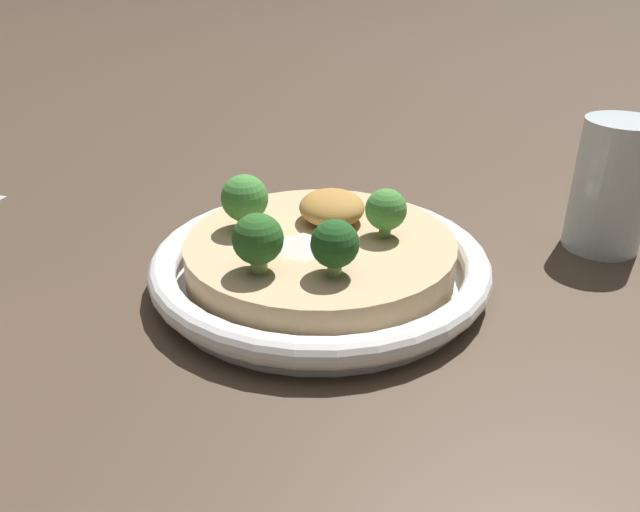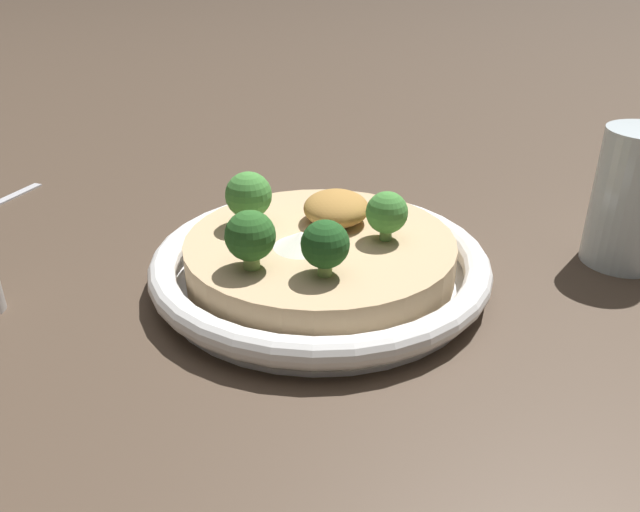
# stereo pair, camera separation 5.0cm
# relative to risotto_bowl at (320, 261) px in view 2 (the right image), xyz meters

# --- Properties ---
(ground_plane) EXTENTS (6.00, 6.00, 0.00)m
(ground_plane) POSITION_rel_risotto_bowl_xyz_m (0.00, 0.00, -0.02)
(ground_plane) COLOR #47382B
(risotto_bowl) EXTENTS (0.27, 0.27, 0.04)m
(risotto_bowl) POSITION_rel_risotto_bowl_xyz_m (0.00, 0.00, 0.00)
(risotto_bowl) COLOR white
(risotto_bowl) RESTS_ON ground_plane
(cheese_sprinkle) EXTENTS (0.04, 0.04, 0.01)m
(cheese_sprinkle) POSITION_rel_risotto_bowl_xyz_m (-0.02, 0.01, 0.03)
(cheese_sprinkle) COLOR white
(cheese_sprinkle) RESTS_ON risotto_bowl
(crispy_onion_garnish) EXTENTS (0.06, 0.05, 0.03)m
(crispy_onion_garnish) POSITION_rel_risotto_bowl_xyz_m (0.03, -0.01, 0.03)
(crispy_onion_garnish) COLOR #A37538
(crispy_onion_garnish) RESTS_ON risotto_bowl
(broccoli_back_left) EXTENTS (0.04, 0.04, 0.04)m
(broccoli_back_left) POSITION_rel_risotto_bowl_xyz_m (-0.05, 0.05, 0.05)
(broccoli_back_left) COLOR #84A856
(broccoli_back_left) RESTS_ON risotto_bowl
(broccoli_back) EXTENTS (0.04, 0.04, 0.05)m
(broccoli_back) POSITION_rel_risotto_bowl_xyz_m (0.02, 0.06, 0.05)
(broccoli_back) COLOR #84A856
(broccoli_back) RESTS_ON risotto_bowl
(broccoli_front_left) EXTENTS (0.03, 0.03, 0.04)m
(broccoli_front_left) POSITION_rel_risotto_bowl_xyz_m (-0.00, -0.05, 0.04)
(broccoli_front_left) COLOR #668E47
(broccoli_front_left) RESTS_ON risotto_bowl
(broccoli_left) EXTENTS (0.03, 0.03, 0.04)m
(broccoli_left) POSITION_rel_risotto_bowl_xyz_m (-0.06, -0.01, 0.04)
(broccoli_left) COLOR #84A856
(broccoli_left) RESTS_ON risotto_bowl
(drinking_glass) EXTENTS (0.07, 0.07, 0.12)m
(drinking_glass) POSITION_rel_risotto_bowl_xyz_m (0.05, -0.26, 0.04)
(drinking_glass) COLOR silver
(drinking_glass) RESTS_ON ground_plane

